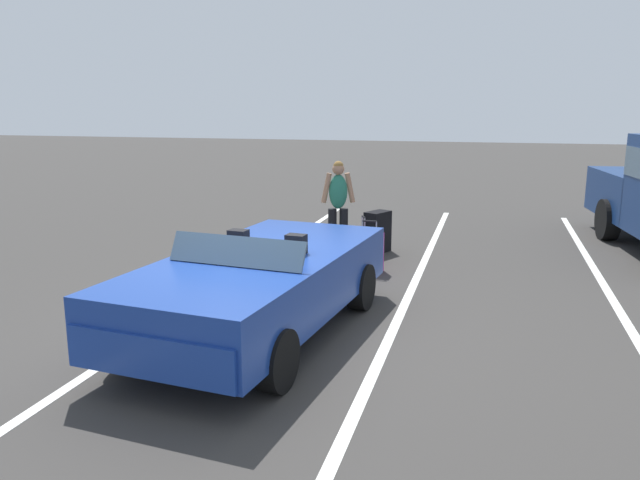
{
  "coord_description": "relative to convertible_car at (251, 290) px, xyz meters",
  "views": [
    {
      "loc": [
        6.42,
        2.48,
        2.59
      ],
      "look_at": [
        -1.79,
        0.22,
        0.75
      ],
      "focal_mm": 35.13,
      "sensor_mm": 36.0,
      "label": 1
    }
  ],
  "objects": [
    {
      "name": "lot_line_near",
      "position": [
        -0.21,
        -1.22,
        -0.59
      ],
      "size": [
        18.0,
        0.12,
        0.01
      ],
      "primitive_type": "cube",
      "color": "silver",
      "rests_on": "ground_plane"
    },
    {
      "name": "lot_line_mid",
      "position": [
        -0.21,
        1.48,
        -0.59
      ],
      "size": [
        18.0,
        0.12,
        0.01
      ],
      "primitive_type": "cube",
      "color": "silver",
      "rests_on": "ground_plane"
    },
    {
      "name": "duffel_bag",
      "position": [
        -3.53,
        -0.07,
        -0.43
      ],
      "size": [
        0.68,
        0.64,
        0.34
      ],
      "rotation": [
        0.0,
        0.0,
        5.59
      ],
      "color": "#19723F",
      "rests_on": "ground_plane"
    },
    {
      "name": "suitcase_small_carryon",
      "position": [
        -3.76,
        0.56,
        -0.33
      ],
      "size": [
        0.39,
        0.32,
        0.81
      ],
      "rotation": [
        0.0,
        0.0,
        1.99
      ],
      "color": "black",
      "rests_on": "ground_plane"
    },
    {
      "name": "suitcase_large_black",
      "position": [
        -4.63,
        0.59,
        -0.22
      ],
      "size": [
        0.55,
        0.46,
        0.74
      ],
      "rotation": [
        0.0,
        0.0,
        4.26
      ],
      "color": "black",
      "rests_on": "ground_plane"
    },
    {
      "name": "traveler_person",
      "position": [
        -4.27,
        -0.05,
        0.34
      ],
      "size": [
        0.32,
        0.59,
        1.65
      ],
      "rotation": [
        0.0,
        0.0,
        0.36
      ],
      "color": "black",
      "rests_on": "ground_plane"
    },
    {
      "name": "convertible_car",
      "position": [
        0.0,
        0.0,
        0.0
      ],
      "size": [
        4.3,
        2.18,
        1.24
      ],
      "rotation": [
        0.0,
        0.0,
        -0.11
      ],
      "color": "navy",
      "rests_on": "ground_plane"
    },
    {
      "name": "suitcase_medium_bright",
      "position": [
        -3.27,
        0.72,
        -0.28
      ],
      "size": [
        0.26,
        0.41,
        0.84
      ],
      "rotation": [
        0.0,
        0.0,
        3.09
      ],
      "color": "#991E8C",
      "rests_on": "ground_plane"
    },
    {
      "name": "ground_plane",
      "position": [
        -0.21,
        0.02,
        -0.59
      ],
      "size": [
        80.0,
        80.0,
        0.0
      ],
      "primitive_type": "plane",
      "color": "#383533"
    }
  ]
}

